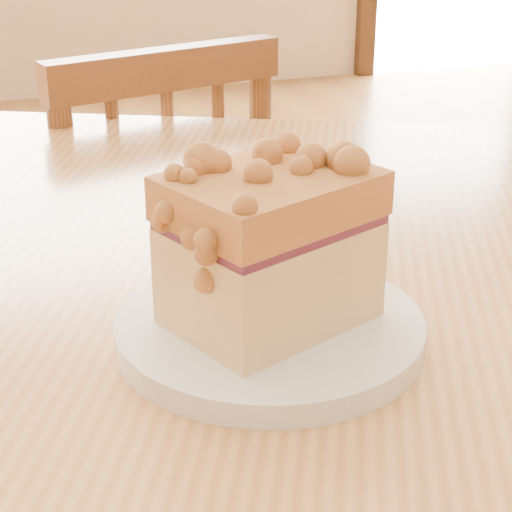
% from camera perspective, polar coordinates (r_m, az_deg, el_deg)
% --- Properties ---
extents(cafe_table_main, '(1.53, 1.32, 0.75)m').
position_cam_1_polar(cafe_table_main, '(0.80, 2.06, -5.90)').
color(cafe_table_main, tan).
rests_on(cafe_table_main, ground).
extents(cafe_chair_main, '(0.46, 0.46, 0.84)m').
position_cam_1_polar(cafe_chair_main, '(1.45, -7.75, -1.95)').
color(cafe_chair_main, brown).
rests_on(cafe_chair_main, ground).
extents(plate, '(0.22, 0.22, 0.02)m').
position_cam_1_polar(plate, '(0.62, 0.88, -4.82)').
color(plate, white).
rests_on(plate, cafe_table_main).
extents(cake_slice, '(0.16, 0.14, 0.12)m').
position_cam_1_polar(cake_slice, '(0.59, 0.81, 0.93)').
color(cake_slice, '#FFD390').
rests_on(cake_slice, plate).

